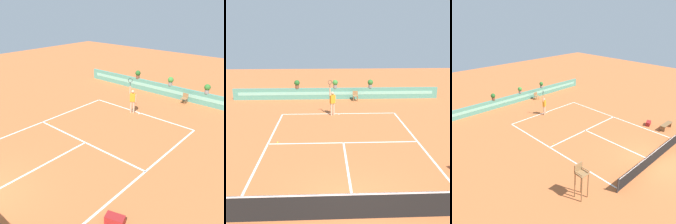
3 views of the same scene
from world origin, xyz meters
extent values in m
plane|color=#BC6033|center=(0.00, 6.00, 0.00)|extent=(60.00, 60.00, 0.00)
cube|color=white|center=(0.00, 11.89, 0.00)|extent=(8.22, 0.10, 0.01)
cube|color=white|center=(0.00, 6.40, 0.00)|extent=(8.22, 0.10, 0.01)
cube|color=white|center=(0.00, 3.20, 0.00)|extent=(0.10, 6.40, 0.01)
cube|color=white|center=(-4.11, 5.95, 0.00)|extent=(0.10, 11.89, 0.01)
cube|color=white|center=(4.11, 5.95, 0.00)|extent=(0.10, 11.89, 0.01)
cube|color=white|center=(0.00, 11.79, 0.00)|extent=(0.10, 0.20, 0.01)
cube|color=#4C8E7A|center=(0.00, 16.39, 0.50)|extent=(18.00, 0.20, 1.00)
cube|color=#7ABCA8|center=(0.00, 16.29, 0.55)|extent=(17.10, 0.01, 0.28)
cylinder|color=olive|center=(1.42, 15.41, 0.23)|extent=(0.05, 0.05, 0.45)
cylinder|color=olive|center=(1.78, 15.41, 0.23)|extent=(0.05, 0.05, 0.45)
cylinder|color=olive|center=(1.42, 15.77, 0.23)|extent=(0.05, 0.05, 0.45)
cylinder|color=olive|center=(1.78, 15.77, 0.23)|extent=(0.05, 0.05, 0.45)
cube|color=olive|center=(1.60, 15.59, 0.47)|extent=(0.44, 0.44, 0.04)
cube|color=olive|center=(1.60, 15.79, 0.67)|extent=(0.44, 0.04, 0.36)
cube|color=maroon|center=(4.96, 3.14, 0.18)|extent=(0.78, 0.56, 0.36)
cylinder|color=tan|center=(-0.38, 11.59, 0.45)|extent=(0.14, 0.14, 0.90)
cylinder|color=tan|center=(-0.55, 11.49, 0.45)|extent=(0.14, 0.14, 0.90)
cube|color=orange|center=(-0.47, 11.54, 1.20)|extent=(0.42, 0.36, 0.60)
sphere|color=tan|center=(-0.47, 11.54, 1.63)|extent=(0.22, 0.22, 0.22)
cylinder|color=tan|center=(-0.64, 11.45, 1.75)|extent=(0.09, 0.09, 0.55)
cylinder|color=black|center=(-0.64, 11.45, 2.17)|extent=(0.04, 0.04, 0.24)
torus|color=#262626|center=(-0.64, 11.45, 2.43)|extent=(0.29, 0.17, 0.31)
cylinder|color=tan|center=(-0.27, 11.64, 1.15)|extent=(0.09, 0.09, 0.50)
sphere|color=#CCE033|center=(-3.59, 6.55, 0.03)|extent=(0.07, 0.07, 0.07)
cylinder|color=gray|center=(2.98, 16.39, 1.14)|extent=(0.32, 0.32, 0.28)
sphere|color=#2D6B28|center=(2.98, 16.39, 1.48)|extent=(0.48, 0.48, 0.48)
cylinder|color=brown|center=(-3.43, 16.39, 1.14)|extent=(0.32, 0.32, 0.28)
sphere|color=#235B23|center=(-3.43, 16.39, 1.48)|extent=(0.48, 0.48, 0.48)
cylinder|color=gray|center=(-0.11, 16.39, 1.14)|extent=(0.32, 0.32, 0.28)
sphere|color=#387F33|center=(-0.11, 16.39, 1.48)|extent=(0.48, 0.48, 0.48)
camera|label=1|loc=(9.15, -1.90, 7.28)|focal=39.68mm
camera|label=2|loc=(-0.92, -7.81, 6.00)|focal=45.02mm
camera|label=3|loc=(-13.87, -5.57, 9.67)|focal=37.50mm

